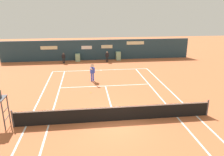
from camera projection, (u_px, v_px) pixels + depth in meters
ground_plane at (114, 116)px, 14.05m from camera, size 80.00×80.00×0.01m
tennis_net at (115, 113)px, 13.36m from camera, size 12.10×0.10×1.07m
sponsor_back_wall at (98, 50)px, 29.16m from camera, size 25.00×1.02×2.67m
player_on_baseline at (92, 72)px, 20.53m from camera, size 0.49×0.81×1.82m
ball_kid_centre_post at (107, 56)px, 27.99m from camera, size 0.46×0.22×1.39m
ball_kid_left_post at (64, 57)px, 27.35m from camera, size 0.45×0.20×1.34m
tennis_ball_mid_court at (91, 93)px, 17.89m from camera, size 0.07×0.07×0.07m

